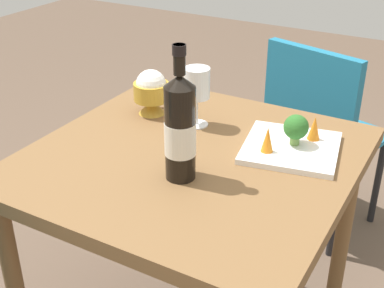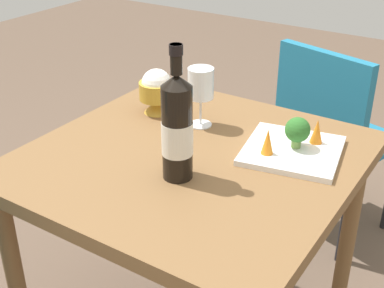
{
  "view_description": "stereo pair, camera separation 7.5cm",
  "coord_description": "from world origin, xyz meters",
  "px_view_note": "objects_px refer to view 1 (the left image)",
  "views": [
    {
      "loc": [
        1.08,
        0.61,
        1.44
      ],
      "look_at": [
        0.0,
        0.0,
        0.78
      ],
      "focal_mm": 49.36,
      "sensor_mm": 36.0,
      "label": 1
    },
    {
      "loc": [
        1.05,
        0.68,
        1.44
      ],
      "look_at": [
        0.0,
        0.0,
        0.78
      ],
      "focal_mm": 49.36,
      "sensor_mm": 36.0,
      "label": 2
    }
  ],
  "objects_px": {
    "wine_bottle": "(180,128)",
    "broccoli_floret": "(296,128)",
    "carrot_garnish_left": "(314,128)",
    "carrot_garnish_right": "(267,139)",
    "chair_near_window": "(318,123)",
    "wine_glass": "(197,85)",
    "serving_plate": "(291,148)",
    "rice_bowl": "(151,91)"
  },
  "relations": [
    {
      "from": "carrot_garnish_right",
      "to": "wine_glass",
      "type": "bearing_deg",
      "value": -107.13
    },
    {
      "from": "wine_glass",
      "to": "broccoli_floret",
      "type": "distance_m",
      "value": 0.31
    },
    {
      "from": "rice_bowl",
      "to": "broccoli_floret",
      "type": "distance_m",
      "value": 0.47
    },
    {
      "from": "carrot_garnish_right",
      "to": "serving_plate",
      "type": "bearing_deg",
      "value": 145.3
    },
    {
      "from": "serving_plate",
      "to": "broccoli_floret",
      "type": "xyz_separation_m",
      "value": [
        -0.01,
        0.01,
        0.06
      ]
    },
    {
      "from": "broccoli_floret",
      "to": "carrot_garnish_left",
      "type": "bearing_deg",
      "value": 147.62
    },
    {
      "from": "chair_near_window",
      "to": "wine_glass",
      "type": "height_order",
      "value": "wine_glass"
    },
    {
      "from": "chair_near_window",
      "to": "broccoli_floret",
      "type": "distance_m",
      "value": 0.73
    },
    {
      "from": "wine_glass",
      "to": "carrot_garnish_left",
      "type": "height_order",
      "value": "wine_glass"
    },
    {
      "from": "wine_glass",
      "to": "carrot_garnish_left",
      "type": "relative_size",
      "value": 2.67
    },
    {
      "from": "wine_glass",
      "to": "serving_plate",
      "type": "distance_m",
      "value": 0.32
    },
    {
      "from": "wine_glass",
      "to": "serving_plate",
      "type": "bearing_deg",
      "value": 87.34
    },
    {
      "from": "broccoli_floret",
      "to": "carrot_garnish_left",
      "type": "height_order",
      "value": "broccoli_floret"
    },
    {
      "from": "serving_plate",
      "to": "broccoli_floret",
      "type": "height_order",
      "value": "broccoli_floret"
    },
    {
      "from": "broccoli_floret",
      "to": "carrot_garnish_right",
      "type": "bearing_deg",
      "value": -33.75
    },
    {
      "from": "rice_bowl",
      "to": "carrot_garnish_right",
      "type": "distance_m",
      "value": 0.43
    },
    {
      "from": "rice_bowl",
      "to": "broccoli_floret",
      "type": "xyz_separation_m",
      "value": [
        0.01,
        0.47,
        -0.01
      ]
    },
    {
      "from": "serving_plate",
      "to": "carrot_garnish_right",
      "type": "relative_size",
      "value": 4.18
    },
    {
      "from": "chair_near_window",
      "to": "wine_glass",
      "type": "relative_size",
      "value": 4.75
    },
    {
      "from": "carrot_garnish_right",
      "to": "wine_bottle",
      "type": "bearing_deg",
      "value": -35.79
    },
    {
      "from": "serving_plate",
      "to": "rice_bowl",
      "type": "bearing_deg",
      "value": -92.56
    },
    {
      "from": "wine_bottle",
      "to": "broccoli_floret",
      "type": "relative_size",
      "value": 3.96
    },
    {
      "from": "wine_bottle",
      "to": "broccoli_floret",
      "type": "bearing_deg",
      "value": 144.75
    },
    {
      "from": "carrot_garnish_left",
      "to": "chair_near_window",
      "type": "bearing_deg",
      "value": -165.89
    },
    {
      "from": "chair_near_window",
      "to": "rice_bowl",
      "type": "bearing_deg",
      "value": -102.15
    },
    {
      "from": "wine_glass",
      "to": "rice_bowl",
      "type": "distance_m",
      "value": 0.17
    },
    {
      "from": "wine_bottle",
      "to": "broccoli_floret",
      "type": "xyz_separation_m",
      "value": [
        -0.28,
        0.2,
        -0.07
      ]
    },
    {
      "from": "rice_bowl",
      "to": "broccoli_floret",
      "type": "bearing_deg",
      "value": 88.7
    },
    {
      "from": "wine_bottle",
      "to": "rice_bowl",
      "type": "bearing_deg",
      "value": -136.38
    },
    {
      "from": "carrot_garnish_left",
      "to": "carrot_garnish_right",
      "type": "height_order",
      "value": "carrot_garnish_right"
    },
    {
      "from": "carrot_garnish_left",
      "to": "rice_bowl",
      "type": "bearing_deg",
      "value": -85.01
    },
    {
      "from": "chair_near_window",
      "to": "serving_plate",
      "type": "distance_m",
      "value": 0.72
    },
    {
      "from": "wine_glass",
      "to": "rice_bowl",
      "type": "xyz_separation_m",
      "value": [
        -0.01,
        -0.16,
        -0.05
      ]
    },
    {
      "from": "carrot_garnish_left",
      "to": "carrot_garnish_right",
      "type": "bearing_deg",
      "value": -33.18
    },
    {
      "from": "wine_glass",
      "to": "rice_bowl",
      "type": "relative_size",
      "value": 1.26
    },
    {
      "from": "serving_plate",
      "to": "broccoli_floret",
      "type": "distance_m",
      "value": 0.06
    },
    {
      "from": "wine_bottle",
      "to": "carrot_garnish_right",
      "type": "height_order",
      "value": "wine_bottle"
    },
    {
      "from": "chair_near_window",
      "to": "rice_bowl",
      "type": "height_order",
      "value": "rice_bowl"
    },
    {
      "from": "rice_bowl",
      "to": "serving_plate",
      "type": "height_order",
      "value": "rice_bowl"
    },
    {
      "from": "wine_glass",
      "to": "serving_plate",
      "type": "height_order",
      "value": "wine_glass"
    },
    {
      "from": "chair_near_window",
      "to": "broccoli_floret",
      "type": "height_order",
      "value": "broccoli_floret"
    },
    {
      "from": "chair_near_window",
      "to": "wine_glass",
      "type": "bearing_deg",
      "value": -89.7
    }
  ]
}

